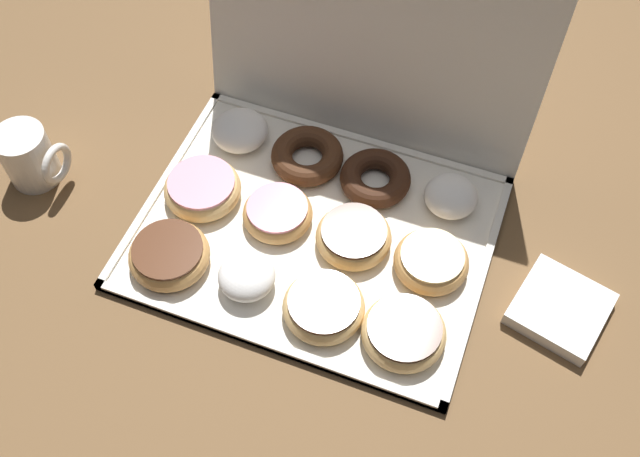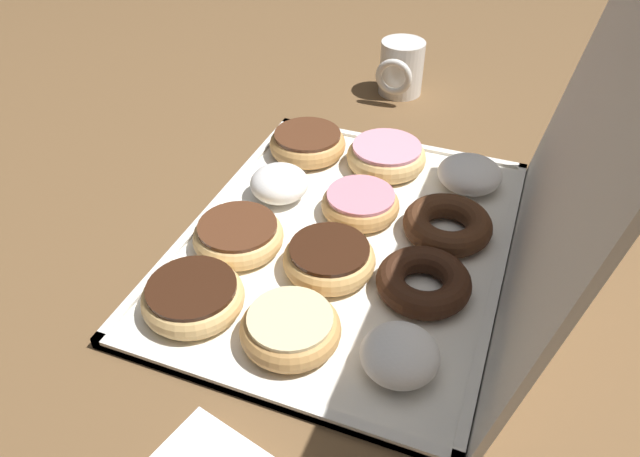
% 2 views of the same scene
% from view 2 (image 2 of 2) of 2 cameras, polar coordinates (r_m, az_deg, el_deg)
% --- Properties ---
extents(ground_plane, '(3.00, 3.00, 0.00)m').
position_cam_2_polar(ground_plane, '(0.79, 2.44, -1.62)').
color(ground_plane, brown).
extents(donut_box, '(0.52, 0.40, 0.01)m').
position_cam_2_polar(donut_box, '(0.79, 2.45, -1.33)').
color(donut_box, silver).
rests_on(donut_box, ground).
extents(box_lid_open, '(0.52, 0.08, 0.42)m').
position_cam_2_polar(box_lid_open, '(0.65, 23.48, 7.50)').
color(box_lid_open, silver).
rests_on(box_lid_open, ground).
extents(chocolate_frosted_donut_0, '(0.12, 0.12, 0.04)m').
position_cam_2_polar(chocolate_frosted_donut_0, '(0.94, -1.18, 8.07)').
color(chocolate_frosted_donut_0, tan).
rests_on(chocolate_frosted_donut_0, donut_box).
extents(powdered_filled_donut_1, '(0.08, 0.08, 0.05)m').
position_cam_2_polar(powdered_filled_donut_1, '(0.85, -3.86, 4.27)').
color(powdered_filled_donut_1, white).
rests_on(powdered_filled_donut_1, donut_box).
extents(chocolate_frosted_donut_2, '(0.12, 0.12, 0.04)m').
position_cam_2_polar(chocolate_frosted_donut_2, '(0.77, -7.72, -0.63)').
color(chocolate_frosted_donut_2, '#E5B770').
rests_on(chocolate_frosted_donut_2, donut_box).
extents(chocolate_frosted_donut_3, '(0.12, 0.12, 0.04)m').
position_cam_2_polar(chocolate_frosted_donut_3, '(0.70, -11.90, -6.30)').
color(chocolate_frosted_donut_3, '#E5B770').
rests_on(chocolate_frosted_donut_3, donut_box).
extents(pink_frosted_donut_4, '(0.12, 0.12, 0.04)m').
position_cam_2_polar(pink_frosted_donut_4, '(0.92, 6.50, 6.77)').
color(pink_frosted_donut_4, '#E5B770').
rests_on(pink_frosted_donut_4, donut_box).
extents(pink_frosted_donut_5, '(0.11, 0.11, 0.03)m').
position_cam_2_polar(pink_frosted_donut_5, '(0.82, 4.01, 2.32)').
color(pink_frosted_donut_5, tan).
rests_on(pink_frosted_donut_5, donut_box).
extents(chocolate_frosted_donut_6, '(0.11, 0.11, 0.04)m').
position_cam_2_polar(chocolate_frosted_donut_6, '(0.73, 0.94, -2.86)').
color(chocolate_frosted_donut_6, tan).
rests_on(chocolate_frosted_donut_6, donut_box).
extents(glazed_ring_donut_7, '(0.11, 0.11, 0.04)m').
position_cam_2_polar(glazed_ring_donut_7, '(0.65, -3.14, -9.27)').
color(glazed_ring_donut_7, tan).
rests_on(glazed_ring_donut_7, donut_box).
extents(powdered_filled_donut_8, '(0.09, 0.09, 0.04)m').
position_cam_2_polar(powdered_filled_donut_8, '(0.89, 13.95, 5.01)').
color(powdered_filled_donut_8, white).
rests_on(powdered_filled_donut_8, donut_box).
extents(chocolate_cake_ring_donut_9, '(0.12, 0.12, 0.03)m').
position_cam_2_polar(chocolate_cake_ring_donut_9, '(0.80, 11.93, 0.38)').
color(chocolate_cake_ring_donut_9, '#472816').
rests_on(chocolate_cake_ring_donut_9, donut_box).
extents(chocolate_cake_ring_donut_10, '(0.11, 0.11, 0.03)m').
position_cam_2_polar(chocolate_cake_ring_donut_10, '(0.71, 9.75, -4.98)').
color(chocolate_cake_ring_donut_10, '#381E11').
rests_on(chocolate_cake_ring_donut_10, donut_box).
extents(powdered_filled_donut_11, '(0.08, 0.08, 0.05)m').
position_cam_2_polar(powdered_filled_donut_11, '(0.63, 7.54, -11.74)').
color(powdered_filled_donut_11, white).
rests_on(powdered_filled_donut_11, donut_box).
extents(coffee_mug, '(0.10, 0.08, 0.10)m').
position_cam_2_polar(coffee_mug, '(1.15, 7.66, 14.84)').
color(coffee_mug, white).
rests_on(coffee_mug, ground).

